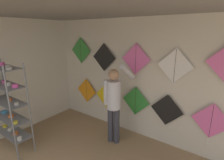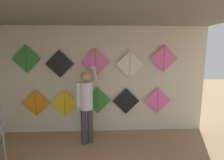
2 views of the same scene
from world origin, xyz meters
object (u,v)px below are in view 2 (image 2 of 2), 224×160
Objects in this scene: kite_3 at (126,101)px; kite_6 at (60,64)px; kite_2 at (98,100)px; kite_7 at (96,62)px; kite_0 at (36,103)px; kite_8 at (130,64)px; kite_9 at (164,59)px; shopkeeper at (86,101)px; kite_4 at (158,101)px; kite_5 at (26,59)px; kite_1 at (65,103)px.

kite_6 reaches higher than kite_3.
kite_2 is 1.01m from kite_7.
kite_0 is 2.65m from kite_8.
kite_8 is 1.00× the size of kite_9.
kite_9 is (1.72, 0.00, 1.10)m from kite_2.
shopkeeper is 2.16× the size of kite_4.
kite_9 reaches higher than kite_5.
kite_4 is (0.85, -0.00, -0.01)m from kite_3.
kite_9 is (0.11, 0.00, 1.14)m from kite_4.
kite_0 is at bearing 179.99° from kite_4.
shopkeeper is 1.94m from kite_4.
kite_1 is 0.84× the size of kite_4.
kite_3 is 1.48m from kite_9.
kite_3 is 0.98m from kite_8.
kite_1 is (0.74, 0.00, -0.01)m from kite_0.
kite_9 is at bearing 0.00° from kite_0.
kite_5 reaches higher than kite_0.
kite_9 is (1.96, 0.56, 0.94)m from shopkeeper.
shopkeeper is at bearing -41.53° from kite_1.
kite_0 is at bearing 180.00° from kite_2.
kite_7 is 0.88m from kite_8.
kite_6 is at bearing 127.26° from shopkeeper.
kite_5 is 0.83m from kite_6.
kite_4 is (1.61, -0.00, -0.04)m from kite_2.
kite_1 is 2.84m from kite_9.
kite_2 is 1.61m from kite_4.
kite_3 reaches higher than kite_1.
kite_8 reaches higher than kite_3.
kite_0 is 1.00× the size of kite_5.
shopkeeper is 1.04m from kite_7.
kite_2 is at bearing 180.00° from kite_8.
shopkeeper is 2.58× the size of kite_7.
kite_5 is at bearing 180.00° from kite_2.
kite_0 is 0.74m from kite_1.
kite_1 is at bearing 0.00° from kite_6.
shopkeeper is 1.88m from kite_5.
kite_3 is 1.30m from kite_7.
kite_3 is (0.76, 0.00, -0.03)m from kite_2.
kite_6 is 1.00× the size of kite_7.
kite_8 is at bearing 13.08° from shopkeeper.
kite_5 reaches higher than kite_3.
kite_9 is (2.59, 0.00, 1.16)m from kite_1.
shopkeeper is at bearing -152.48° from kite_8.
kite_2 is at bearing 52.80° from shopkeeper.
kite_3 is 0.84× the size of kite_4.
kite_0 is 0.84× the size of kite_4.
kite_9 reaches higher than kite_6.
kite_7 is (1.57, 0.00, 1.06)m from kite_0.
kite_5 is at bearing 180.00° from kite_6.
kite_1 is 1.00× the size of kite_2.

